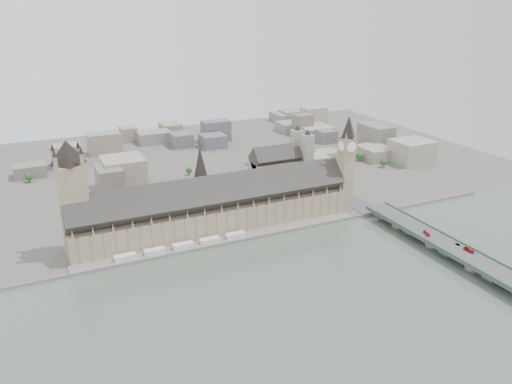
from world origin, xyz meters
name	(u,v)px	position (x,y,z in m)	size (l,w,h in m)	color
ground	(223,238)	(0.00, 0.00, 0.00)	(900.00, 900.00, 0.00)	#595651
river_thames	(317,340)	(0.00, -165.00, 0.00)	(600.00, 600.00, 0.00)	#4C5A50
embankment_wall	(229,243)	(0.00, -15.00, 1.50)	(600.00, 1.50, 3.00)	slate
river_terrace	(226,240)	(0.00, -7.50, 1.00)	(270.00, 15.00, 2.00)	slate
terrace_tents	(183,245)	(-40.00, -7.00, 4.00)	(118.00, 7.00, 4.00)	white
palace_of_westminster	(214,208)	(0.00, 19.70, 22.71)	(265.00, 40.73, 55.44)	tan
elizabeth_tower	(347,157)	(138.00, 8.00, 58.09)	(17.00, 17.00, 107.50)	tan
victoria_tower	(72,193)	(-122.00, 26.00, 55.20)	(30.00, 30.00, 100.00)	tan
central_tower	(201,172)	(-10.00, 26.00, 57.92)	(13.00, 13.00, 48.00)	gray
westminster_bridge	(427,238)	(162.00, -87.50, 5.12)	(25.00, 325.00, 10.25)	#474749
bridge_parapets	(466,253)	(162.00, -132.00, 10.82)	(25.00, 235.00, 1.15)	#30583C
westminster_abbey	(282,168)	(110.92, 95.00, 25.08)	(68.00, 36.00, 64.00)	#9B978B
city_skyline_inland	(155,151)	(0.00, 245.00, 19.00)	(720.00, 360.00, 38.00)	gray
park_trees	(191,209)	(-10.00, 60.00, 7.50)	(110.00, 30.00, 15.00)	#1F4518
red_bus_north	(427,233)	(158.50, -90.23, 11.59)	(2.26, 9.65, 2.69)	red
red_bus_south	(469,250)	(167.10, -129.51, 11.56)	(2.20, 9.38, 2.61)	red
car_silver	(458,244)	(168.00, -117.18, 10.91)	(1.40, 4.02, 1.32)	gray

